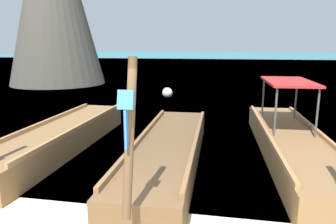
{
  "coord_description": "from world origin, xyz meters",
  "views": [
    {
      "loc": [
        1.27,
        -3.17,
        2.8
      ],
      "look_at": [
        0.0,
        3.69,
        1.31
      ],
      "focal_mm": 33.9,
      "sensor_mm": 36.0,
      "label": 1
    }
  ],
  "objects_px": {
    "mooring_buoy_near": "(167,93)",
    "longtail_boat_blue_ribbon": "(168,152)",
    "longtail_boat_red_ribbon": "(292,144)",
    "longtail_boat_yellow_ribbon": "(60,138)"
  },
  "relations": [
    {
      "from": "longtail_boat_blue_ribbon",
      "to": "mooring_buoy_near",
      "type": "relative_size",
      "value": 12.2
    },
    {
      "from": "longtail_boat_blue_ribbon",
      "to": "longtail_boat_red_ribbon",
      "type": "distance_m",
      "value": 3.15
    },
    {
      "from": "longtail_boat_yellow_ribbon",
      "to": "longtail_boat_blue_ribbon",
      "type": "relative_size",
      "value": 1.01
    },
    {
      "from": "longtail_boat_blue_ribbon",
      "to": "mooring_buoy_near",
      "type": "distance_m",
      "value": 9.59
    },
    {
      "from": "longtail_boat_yellow_ribbon",
      "to": "longtail_boat_blue_ribbon",
      "type": "height_order",
      "value": "longtail_boat_yellow_ribbon"
    },
    {
      "from": "mooring_buoy_near",
      "to": "longtail_boat_red_ribbon",
      "type": "bearing_deg",
      "value": -60.31
    },
    {
      "from": "longtail_boat_blue_ribbon",
      "to": "longtail_boat_red_ribbon",
      "type": "height_order",
      "value": "longtail_boat_blue_ribbon"
    },
    {
      "from": "longtail_boat_yellow_ribbon",
      "to": "mooring_buoy_near",
      "type": "xyz_separation_m",
      "value": [
        1.27,
        8.91,
        -0.06
      ]
    },
    {
      "from": "longtail_boat_yellow_ribbon",
      "to": "mooring_buoy_near",
      "type": "relative_size",
      "value": 12.38
    },
    {
      "from": "mooring_buoy_near",
      "to": "longtail_boat_blue_ribbon",
      "type": "bearing_deg",
      "value": -79.22
    }
  ]
}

